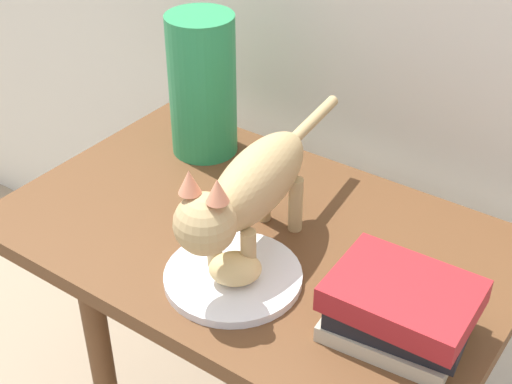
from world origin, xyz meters
The scene contains 6 objects.
side_table centered at (0.00, 0.00, 0.52)m, with size 0.86×0.54×0.61m.
plate centered at (0.04, -0.12, 0.62)m, with size 0.21×0.21×0.01m, color white.
bread_roll centered at (0.06, -0.14, 0.65)m, with size 0.08×0.06×0.05m, color #E0BC7A.
cat centered at (0.03, -0.06, 0.75)m, with size 0.12×0.48×0.23m.
book_stack centered at (0.30, -0.08, 0.66)m, with size 0.21×0.17×0.09m.
green_vase centered at (-0.24, 0.16, 0.75)m, with size 0.13×0.13×0.28m, color #288C51.
Camera 1 is at (0.56, -0.80, 1.36)m, focal length 50.99 mm.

